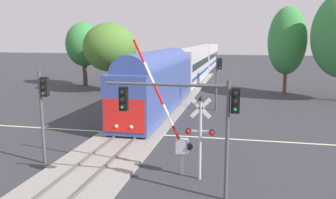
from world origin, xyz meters
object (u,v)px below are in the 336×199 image
(traffic_signal_near_right, at_px, (189,109))
(oak_behind_train, at_px, (110,47))
(crossing_gate_near, at_px, (177,133))
(oak_far_right, at_px, (287,41))
(crossing_signal_mast, at_px, (200,129))
(traffic_signal_far_side, at_px, (218,73))
(traffic_signal_median, at_px, (43,102))
(commuter_train, at_px, (191,64))
(pine_left_background, at_px, (84,45))

(traffic_signal_near_right, bearing_deg, oak_behind_train, 117.33)
(crossing_gate_near, distance_m, oak_far_right, 28.80)
(crossing_signal_mast, relative_size, oak_behind_train, 0.48)
(traffic_signal_far_side, bearing_deg, oak_far_right, 58.96)
(traffic_signal_near_right, distance_m, traffic_signal_median, 8.27)
(traffic_signal_far_side, bearing_deg, traffic_signal_median, -116.80)
(traffic_signal_near_right, xyz_separation_m, oak_far_right, (7.05, 29.69, 2.38))
(commuter_train, xyz_separation_m, oak_far_right, (12.26, -6.56, 3.42))
(commuter_train, height_order, traffic_signal_median, commuter_train)
(crossing_gate_near, relative_size, traffic_signal_far_side, 1.29)
(oak_far_right, bearing_deg, crossing_signal_mast, -103.77)
(crossing_gate_near, distance_m, traffic_signal_near_right, 3.02)
(oak_behind_train, bearing_deg, traffic_signal_near_right, -62.67)
(traffic_signal_far_side, distance_m, oak_behind_train, 15.70)
(crossing_signal_mast, distance_m, traffic_signal_near_right, 2.35)
(crossing_gate_near, bearing_deg, traffic_signal_near_right, -68.05)
(traffic_signal_far_side, height_order, traffic_signal_median, traffic_signal_far_side)
(oak_behind_train, bearing_deg, traffic_signal_far_side, -31.10)
(crossing_gate_near, xyz_separation_m, oak_behind_train, (-12.46, 23.59, 3.31))
(crossing_gate_near, relative_size, oak_far_right, 0.65)
(commuter_train, bearing_deg, crossing_gate_near, -82.82)
(traffic_signal_far_side, relative_size, traffic_signal_near_right, 0.91)
(traffic_signal_near_right, bearing_deg, oak_far_right, 76.64)
(traffic_signal_far_side, xyz_separation_m, traffic_signal_median, (-7.87, -15.57, -0.09))
(commuter_train, distance_m, oak_far_right, 14.32)
(crossing_signal_mast, distance_m, traffic_signal_far_side, 15.98)
(pine_left_background, bearing_deg, crossing_signal_mast, -56.29)
(crossing_gate_near, bearing_deg, traffic_signal_far_side, 86.79)
(crossing_gate_near, xyz_separation_m, crossing_signal_mast, (1.18, -0.40, 0.37))
(traffic_signal_near_right, bearing_deg, traffic_signal_far_side, 90.20)
(commuter_train, bearing_deg, oak_behind_train, -128.39)
(traffic_signal_far_side, height_order, oak_behind_train, oak_behind_train)
(commuter_train, relative_size, traffic_signal_median, 12.74)
(pine_left_background, xyz_separation_m, oak_far_right, (26.09, -1.14, 0.57))
(pine_left_background, bearing_deg, commuter_train, 21.39)
(crossing_signal_mast, height_order, traffic_signal_far_side, traffic_signal_far_side)
(crossing_gate_near, height_order, oak_far_right, oak_far_right)
(crossing_signal_mast, relative_size, traffic_signal_median, 0.81)
(traffic_signal_near_right, xyz_separation_m, pine_left_background, (-19.05, 30.83, 1.81))
(crossing_signal_mast, relative_size, traffic_signal_near_right, 0.72)
(crossing_gate_near, xyz_separation_m, traffic_signal_median, (-6.99, -0.02, 1.23))
(traffic_signal_far_side, xyz_separation_m, oak_behind_train, (-13.33, 8.04, 1.99))
(traffic_signal_far_side, bearing_deg, pine_left_background, 145.69)
(traffic_signal_median, xyz_separation_m, oak_far_right, (14.98, 27.39, 2.85))
(traffic_signal_far_side, distance_m, traffic_signal_near_right, 17.88)
(traffic_signal_near_right, bearing_deg, pine_left_background, 121.71)
(crossing_gate_near, bearing_deg, oak_far_right, 73.74)
(traffic_signal_near_right, height_order, pine_left_background, pine_left_background)
(commuter_train, distance_m, crossing_gate_near, 34.20)
(traffic_signal_median, bearing_deg, commuter_train, 85.42)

